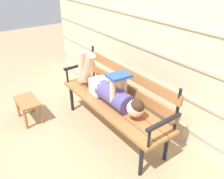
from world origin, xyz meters
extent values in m
plane|color=tan|center=(0.00, 0.00, 0.00)|extent=(12.00, 12.00, 0.00)
cube|color=beige|center=(0.00, 0.72, 1.15)|extent=(5.15, 0.06, 2.30)
cube|color=beige|center=(0.00, 0.69, 0.19)|extent=(5.15, 0.02, 0.04)
cube|color=beige|center=(0.00, 0.69, 0.57)|extent=(5.15, 0.02, 0.04)
cube|color=beige|center=(0.00, 0.69, 0.96)|extent=(5.15, 0.02, 0.04)
cube|color=beige|center=(0.00, 0.69, 1.34)|extent=(5.15, 0.02, 0.04)
cube|color=#9E6638|center=(0.00, -0.07, 0.41)|extent=(1.68, 0.14, 0.04)
cube|color=#9E6638|center=(0.00, 0.08, 0.41)|extent=(1.68, 0.14, 0.04)
cube|color=#9E6638|center=(0.00, 0.24, 0.41)|extent=(1.68, 0.14, 0.04)
cube|color=#9E6638|center=(0.00, 0.31, 0.55)|extent=(1.61, 0.05, 0.11)
cube|color=#9E6638|center=(0.00, 0.31, 0.76)|extent=(1.61, 0.05, 0.11)
cylinder|color=black|center=(-0.77, 0.31, 0.66)|extent=(0.03, 0.03, 0.46)
cylinder|color=black|center=(0.77, 0.31, 0.66)|extent=(0.03, 0.03, 0.46)
cylinder|color=black|center=(-0.74, -0.10, 0.20)|extent=(0.04, 0.04, 0.39)
cylinder|color=black|center=(0.74, -0.10, 0.20)|extent=(0.04, 0.04, 0.39)
cylinder|color=black|center=(-0.74, 0.26, 0.20)|extent=(0.04, 0.04, 0.39)
cylinder|color=black|center=(0.74, 0.26, 0.20)|extent=(0.04, 0.04, 0.39)
cube|color=black|center=(-0.81, 0.08, 0.63)|extent=(0.04, 0.44, 0.03)
cylinder|color=black|center=(-0.81, -0.10, 0.53)|extent=(0.03, 0.03, 0.20)
cube|color=black|center=(0.81, 0.08, 0.63)|extent=(0.04, 0.44, 0.03)
cylinder|color=black|center=(0.81, -0.10, 0.53)|extent=(0.03, 0.03, 0.20)
cylinder|color=#514784|center=(0.05, 0.08, 0.54)|extent=(0.50, 0.22, 0.22)
cube|color=silver|center=(-0.26, 0.08, 0.54)|extent=(0.20, 0.21, 0.20)
sphere|color=beige|center=(0.42, 0.08, 0.57)|extent=(0.19, 0.19, 0.19)
sphere|color=#382314|center=(0.44, 0.08, 0.60)|extent=(0.16, 0.16, 0.16)
cylinder|color=beige|center=(-0.43, 0.02, 0.74)|extent=(0.28, 0.11, 0.45)
cylinder|color=beige|center=(-0.59, 0.02, 0.71)|extent=(0.15, 0.09, 0.44)
cylinder|color=beige|center=(-0.75, 0.14, 0.48)|extent=(0.83, 0.10, 0.10)
cylinder|color=beige|center=(0.12, 0.00, 0.68)|extent=(0.06, 0.06, 0.28)
cylinder|color=beige|center=(0.12, 0.16, 0.68)|extent=(0.06, 0.06, 0.28)
cube|color=#284C9E|center=(0.12, 0.08, 0.83)|extent=(0.19, 0.26, 0.04)
cube|color=#9E6638|center=(-0.86, -0.68, 0.30)|extent=(0.42, 0.25, 0.03)
cylinder|color=#9E6638|center=(-1.03, -0.78, 0.14)|extent=(0.04, 0.04, 0.28)
cylinder|color=#9E6638|center=(-0.69, -0.78, 0.14)|extent=(0.04, 0.04, 0.28)
cylinder|color=#9E6638|center=(-1.03, -0.58, 0.14)|extent=(0.04, 0.04, 0.28)
cylinder|color=#9E6638|center=(-0.69, -0.58, 0.14)|extent=(0.04, 0.04, 0.28)
camera|label=1|loc=(1.93, -1.32, 1.91)|focal=37.42mm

